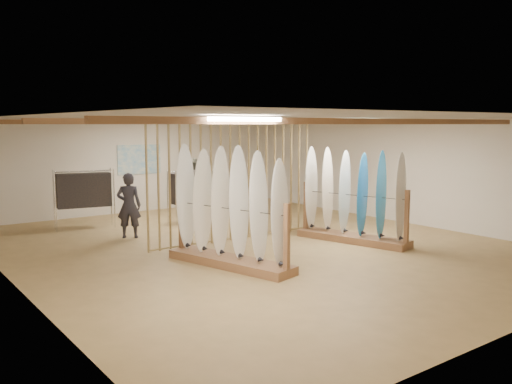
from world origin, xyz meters
TOP-DOWN VIEW (x-y plane):
  - floor at (0.00, 0.00)m, footprint 12.00×12.00m
  - ceiling at (0.00, 0.00)m, footprint 12.00×12.00m
  - wall_back at (0.00, 6.00)m, footprint 12.00×0.00m
  - wall_left at (-5.00, 0.00)m, footprint 0.00×12.00m
  - wall_right at (5.00, 0.00)m, footprint 0.00×12.00m
  - ceiling_slats at (0.00, 0.00)m, footprint 9.50×6.12m
  - light_panels at (0.00, 0.00)m, footprint 1.20×0.35m
  - bamboo_partition at (0.00, 0.80)m, footprint 4.45×0.05m
  - poster at (0.00, 5.98)m, footprint 1.40×0.03m
  - rack_left at (-1.43, -1.09)m, footprint 1.27×2.80m
  - rack_right at (2.03, -0.98)m, footprint 1.24×2.73m
  - clothing_rack_a at (-2.33, 4.24)m, footprint 1.41×0.60m
  - clothing_rack_b at (0.41, 3.49)m, footprint 1.35×0.49m
  - shopper_a at (-1.89, 2.48)m, footprint 0.77×0.71m
  - shopper_b at (0.72, 3.87)m, footprint 1.16×1.06m

SIDE VIEW (x-z plane):
  - floor at x=0.00m, z-range 0.00..0.00m
  - rack_right at x=2.03m, z-range -0.34..1.81m
  - rack_left at x=-1.43m, z-range -0.35..1.86m
  - shopper_a at x=-1.89m, z-range 0.00..1.75m
  - clothing_rack_b at x=0.41m, z-range 0.22..1.68m
  - shopper_b at x=0.72m, z-range 0.00..1.94m
  - clothing_rack_a at x=-2.33m, z-range 0.23..1.76m
  - bamboo_partition at x=0.00m, z-range 0.01..2.79m
  - wall_back at x=0.00m, z-range -4.60..7.40m
  - wall_left at x=-5.00m, z-range -4.60..7.40m
  - wall_right at x=5.00m, z-range -4.60..7.40m
  - poster at x=0.00m, z-range 1.15..2.05m
  - ceiling_slats at x=0.00m, z-range 2.67..2.77m
  - light_panels at x=0.00m, z-range 2.71..2.77m
  - ceiling at x=0.00m, z-range 2.80..2.80m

